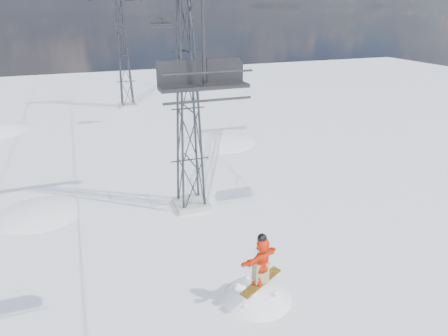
{
  "coord_description": "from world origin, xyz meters",
  "views": [
    {
      "loc": [
        -4.34,
        -10.98,
        10.24
      ],
      "look_at": [
        1.36,
        4.36,
        3.59
      ],
      "focal_mm": 32.0,
      "sensor_mm": 36.0,
      "label": 1
    }
  ],
  "objects_px": {
    "lift_tower_near": "(188,109)",
    "lift_chair_near": "(203,77)",
    "lift_tower_far": "(123,55)",
    "snowboarder_jump": "(256,330)"
  },
  "relations": [
    {
      "from": "lift_tower_near",
      "to": "lift_chair_near",
      "type": "height_order",
      "value": "lift_tower_near"
    },
    {
      "from": "lift_tower_near",
      "to": "lift_tower_far",
      "type": "xyz_separation_m",
      "value": [
        0.0,
        25.0,
        0.0
      ]
    },
    {
      "from": "lift_tower_near",
      "to": "lift_chair_near",
      "type": "xyz_separation_m",
      "value": [
        -2.2,
        -9.63,
        3.19
      ]
    },
    {
      "from": "snowboarder_jump",
      "to": "lift_tower_far",
      "type": "bearing_deg",
      "value": 90.46
    },
    {
      "from": "lift_tower_near",
      "to": "snowboarder_jump",
      "type": "relative_size",
      "value": 1.66
    },
    {
      "from": "lift_tower_far",
      "to": "snowboarder_jump",
      "type": "xyz_separation_m",
      "value": [
        0.26,
        -33.03,
        -7.08
      ]
    },
    {
      "from": "snowboarder_jump",
      "to": "lift_chair_near",
      "type": "relative_size",
      "value": 2.51
    },
    {
      "from": "snowboarder_jump",
      "to": "lift_chair_near",
      "type": "xyz_separation_m",
      "value": [
        -2.46,
        -1.6,
        10.27
      ]
    },
    {
      "from": "lift_tower_far",
      "to": "snowboarder_jump",
      "type": "bearing_deg",
      "value": -89.54
    },
    {
      "from": "lift_tower_near",
      "to": "snowboarder_jump",
      "type": "distance_m",
      "value": 10.71
    }
  ]
}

